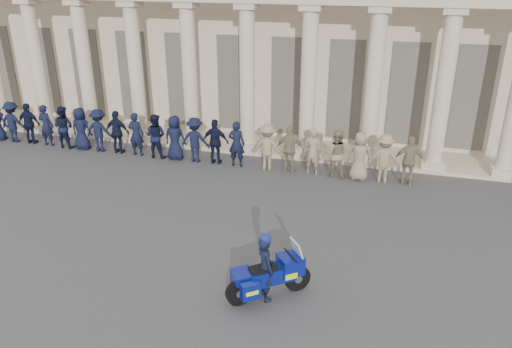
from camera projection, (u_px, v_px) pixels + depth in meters
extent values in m
plane|color=#3C3C3E|center=(211.00, 246.00, 14.78)|extent=(90.00, 90.00, 0.00)
cube|color=#C3B092|center=(310.00, 30.00, 26.30)|extent=(40.00, 10.00, 9.00)
cube|color=#C3B092|center=(280.00, 147.00, 22.54)|extent=(40.00, 2.60, 0.15)
cube|color=#C3B092|center=(4.00, 121.00, 25.41)|extent=(0.90, 0.90, 0.30)
cube|color=#C3B092|center=(48.00, 125.00, 24.74)|extent=(0.90, 0.90, 0.30)
cylinder|color=#C3B092|center=(37.00, 66.00, 23.59)|extent=(0.64, 0.64, 5.60)
cube|color=#C3B092|center=(26.00, 1.00, 22.45)|extent=(0.85, 0.85, 0.24)
cube|color=#C3B092|center=(93.00, 130.00, 24.08)|extent=(0.90, 0.90, 0.30)
cylinder|color=#C3B092|center=(85.00, 69.00, 22.93)|extent=(0.64, 0.64, 5.60)
cube|color=#C3B092|center=(76.00, 2.00, 21.79)|extent=(0.85, 0.85, 0.24)
cube|color=#C3B092|center=(142.00, 135.00, 23.41)|extent=(0.90, 0.90, 0.30)
cylinder|color=#C3B092|center=(136.00, 72.00, 22.26)|extent=(0.64, 0.64, 5.60)
cube|color=#C3B092|center=(130.00, 3.00, 21.12)|extent=(0.85, 0.85, 0.24)
cube|color=#C3B092|center=(193.00, 140.00, 22.74)|extent=(0.90, 0.90, 0.30)
cylinder|color=#C3B092|center=(190.00, 75.00, 21.59)|extent=(0.64, 0.64, 5.60)
cube|color=#C3B092|center=(186.00, 4.00, 20.46)|extent=(0.85, 0.85, 0.24)
cube|color=#C3B092|center=(248.00, 145.00, 22.08)|extent=(0.90, 0.90, 0.30)
cylinder|color=#C3B092|center=(247.00, 79.00, 20.93)|extent=(0.64, 0.64, 5.60)
cube|color=#C3B092|center=(247.00, 6.00, 19.79)|extent=(0.85, 0.85, 0.24)
cube|color=#C3B092|center=(305.00, 151.00, 21.41)|extent=(0.90, 0.90, 0.30)
cylinder|color=#C3B092|center=(308.00, 83.00, 20.26)|extent=(0.64, 0.64, 5.60)
cube|color=#C3B092|center=(311.00, 7.00, 19.12)|extent=(0.85, 0.85, 0.24)
cube|color=#C3B092|center=(367.00, 157.00, 20.74)|extent=(0.90, 0.90, 0.30)
cylinder|color=#C3B092|center=(373.00, 87.00, 19.59)|extent=(0.64, 0.64, 5.60)
cube|color=#C3B092|center=(381.00, 9.00, 18.46)|extent=(0.85, 0.85, 0.24)
cube|color=#C3B092|center=(433.00, 163.00, 20.08)|extent=(0.90, 0.90, 0.30)
cylinder|color=#C3B092|center=(443.00, 91.00, 18.93)|extent=(0.64, 0.64, 5.60)
cube|color=#C3B092|center=(455.00, 10.00, 17.79)|extent=(0.85, 0.85, 0.24)
cube|color=#C3B092|center=(503.00, 170.00, 19.41)|extent=(0.90, 0.90, 0.30)
cube|color=black|center=(3.00, 68.00, 26.65)|extent=(1.30, 0.12, 4.20)
cube|color=black|center=(44.00, 71.00, 25.99)|extent=(1.30, 0.12, 4.20)
cube|color=black|center=(88.00, 74.00, 25.32)|extent=(1.30, 0.12, 4.20)
cube|color=black|center=(134.00, 77.00, 24.65)|extent=(1.30, 0.12, 4.20)
cube|color=black|center=(182.00, 80.00, 23.99)|extent=(1.30, 0.12, 4.20)
cube|color=black|center=(233.00, 83.00, 23.32)|extent=(1.30, 0.12, 4.20)
cube|color=black|center=(288.00, 87.00, 22.65)|extent=(1.30, 0.12, 4.20)
cube|color=black|center=(345.00, 90.00, 21.99)|extent=(1.30, 0.12, 4.20)
cube|color=black|center=(406.00, 94.00, 21.32)|extent=(1.30, 0.12, 4.20)
cube|color=black|center=(471.00, 99.00, 20.65)|extent=(1.30, 0.12, 4.20)
imported|color=black|center=(13.00, 122.00, 23.06)|extent=(1.23, 0.71, 1.91)
imported|color=black|center=(29.00, 124.00, 22.82)|extent=(1.12, 0.47, 1.91)
imported|color=black|center=(46.00, 125.00, 22.59)|extent=(0.70, 0.46, 1.91)
imported|color=black|center=(63.00, 127.00, 22.36)|extent=(0.93, 0.72, 1.91)
imported|color=black|center=(81.00, 129.00, 22.12)|extent=(0.93, 0.61, 1.91)
imported|color=black|center=(99.00, 130.00, 21.89)|extent=(1.23, 0.71, 1.91)
imported|color=black|center=(117.00, 132.00, 21.66)|extent=(1.12, 0.47, 1.91)
imported|color=black|center=(136.00, 134.00, 21.42)|extent=(0.70, 0.46, 1.91)
imported|color=black|center=(155.00, 136.00, 21.19)|extent=(0.93, 0.72, 1.91)
imported|color=black|center=(175.00, 138.00, 20.96)|extent=(0.93, 0.61, 1.91)
imported|color=black|center=(195.00, 140.00, 20.73)|extent=(1.23, 0.71, 1.91)
imported|color=black|center=(216.00, 142.00, 20.49)|extent=(1.12, 0.47, 1.91)
imported|color=black|center=(237.00, 144.00, 20.26)|extent=(0.70, 0.46, 1.91)
imported|color=gray|center=(268.00, 147.00, 19.92)|extent=(1.23, 0.71, 1.91)
imported|color=gray|center=(290.00, 149.00, 19.69)|extent=(1.12, 0.47, 1.91)
imported|color=gray|center=(313.00, 151.00, 19.46)|extent=(0.70, 0.46, 1.91)
imported|color=gray|center=(336.00, 154.00, 19.22)|extent=(0.93, 0.72, 1.91)
imported|color=gray|center=(360.00, 156.00, 18.99)|extent=(0.93, 0.61, 1.91)
imported|color=gray|center=(384.00, 158.00, 18.76)|extent=(1.23, 0.71, 1.91)
imported|color=gray|center=(409.00, 161.00, 18.53)|extent=(1.12, 0.47, 1.91)
cylinder|color=black|center=(297.00, 278.00, 12.67)|extent=(0.63, 0.55, 0.69)
cylinder|color=black|center=(239.00, 292.00, 12.12)|extent=(0.63, 0.55, 0.69)
cube|color=navy|center=(271.00, 274.00, 12.29)|extent=(1.22, 1.10, 0.40)
cube|color=navy|center=(290.00, 264.00, 12.41)|extent=(0.79, 0.79, 0.47)
cube|color=silver|center=(290.00, 272.00, 12.50)|extent=(0.38, 0.39, 0.13)
cube|color=#B2BFCC|center=(297.00, 250.00, 12.33)|extent=(0.47, 0.51, 0.56)
cube|color=black|center=(263.00, 269.00, 12.14)|extent=(0.76, 0.70, 0.10)
cube|color=navy|center=(241.00, 278.00, 11.98)|extent=(0.51, 0.51, 0.23)
cube|color=navy|center=(250.00, 291.00, 11.79)|extent=(0.51, 0.47, 0.42)
cube|color=#EAFD0D|center=(250.00, 291.00, 11.79)|extent=(0.40, 0.39, 0.10)
cube|color=navy|center=(240.00, 276.00, 12.37)|extent=(0.51, 0.47, 0.42)
cube|color=#EAFD0D|center=(240.00, 276.00, 12.37)|extent=(0.40, 0.39, 0.10)
cylinder|color=silver|center=(248.00, 285.00, 12.45)|extent=(0.56, 0.47, 0.10)
cylinder|color=black|center=(291.00, 255.00, 12.31)|extent=(0.49, 0.60, 0.04)
imported|color=black|center=(265.00, 268.00, 12.15)|extent=(0.72, 0.76, 1.74)
sphere|color=navy|center=(266.00, 239.00, 11.83)|extent=(0.28, 0.28, 0.28)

